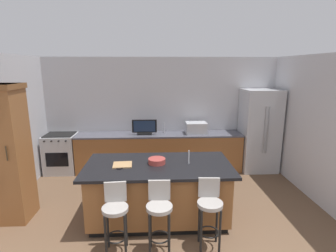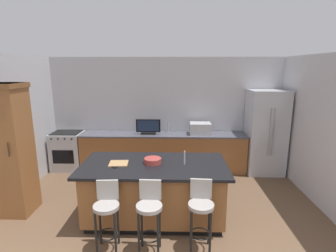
% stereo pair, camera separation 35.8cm
% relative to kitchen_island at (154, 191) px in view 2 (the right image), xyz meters
% --- Properties ---
extents(wall_back, '(6.03, 0.12, 2.65)m').
position_rel_kitchen_island_xyz_m(wall_back, '(0.11, 2.45, 0.85)').
color(wall_back, '#BCBCC1').
rests_on(wall_back, ground_plane).
extents(wall_right, '(0.12, 4.49, 2.65)m').
position_rel_kitchen_island_xyz_m(wall_right, '(2.92, 0.41, 0.85)').
color(wall_right, '#BCBCC1').
rests_on(wall_right, ground_plane).
extents(counter_back, '(3.87, 0.62, 0.90)m').
position_rel_kitchen_island_xyz_m(counter_back, '(0.05, 2.07, -0.03)').
color(counter_back, brown).
rests_on(counter_back, ground_plane).
extents(kitchen_island, '(2.28, 1.15, 0.94)m').
position_rel_kitchen_island_xyz_m(kitchen_island, '(0.00, 0.00, 0.00)').
color(kitchen_island, black).
rests_on(kitchen_island, ground_plane).
extents(refrigerator, '(0.82, 0.75, 1.92)m').
position_rel_kitchen_island_xyz_m(refrigerator, '(2.40, 2.02, 0.48)').
color(refrigerator, '#B7BABF').
rests_on(refrigerator, ground_plane).
extents(range_oven, '(0.70, 0.63, 0.92)m').
position_rel_kitchen_island_xyz_m(range_oven, '(-2.24, 2.07, -0.02)').
color(range_oven, '#B7BABF').
rests_on(range_oven, ground_plane).
extents(cabinet_tower, '(0.63, 0.57, 2.18)m').
position_rel_kitchen_island_xyz_m(cabinet_tower, '(-2.37, 0.14, 0.66)').
color(cabinet_tower, brown).
rests_on(cabinet_tower, ground_plane).
extents(microwave, '(0.48, 0.36, 0.26)m').
position_rel_kitchen_island_xyz_m(microwave, '(0.91, 2.07, 0.55)').
color(microwave, '#B7BABF').
rests_on(microwave, counter_back).
extents(tv_monitor, '(0.56, 0.16, 0.35)m').
position_rel_kitchen_island_xyz_m(tv_monitor, '(-0.29, 2.02, 0.58)').
color(tv_monitor, black).
rests_on(tv_monitor, counter_back).
extents(sink_faucet_back, '(0.02, 0.02, 0.24)m').
position_rel_kitchen_island_xyz_m(sink_faucet_back, '(0.16, 2.17, 0.54)').
color(sink_faucet_back, '#B2B2B7').
rests_on(sink_faucet_back, counter_back).
extents(sink_faucet_island, '(0.02, 0.02, 0.22)m').
position_rel_kitchen_island_xyz_m(sink_faucet_island, '(0.48, 0.00, 0.57)').
color(sink_faucet_island, '#B2B2B7').
rests_on(sink_faucet_island, kitchen_island).
extents(bar_stool_left, '(0.34, 0.35, 0.95)m').
position_rel_kitchen_island_xyz_m(bar_stool_left, '(-0.57, -0.75, 0.09)').
color(bar_stool_left, gray).
rests_on(bar_stool_left, ground_plane).
extents(bar_stool_center, '(0.34, 0.34, 0.98)m').
position_rel_kitchen_island_xyz_m(bar_stool_center, '(0.00, -0.79, 0.11)').
color(bar_stool_center, gray).
rests_on(bar_stool_center, ground_plane).
extents(bar_stool_right, '(0.34, 0.35, 0.96)m').
position_rel_kitchen_island_xyz_m(bar_stool_right, '(0.67, -0.71, 0.09)').
color(bar_stool_right, gray).
rests_on(bar_stool_right, ground_plane).
extents(fruit_bowl, '(0.27, 0.27, 0.08)m').
position_rel_kitchen_island_xyz_m(fruit_bowl, '(-0.02, 0.04, 0.50)').
color(fruit_bowl, '#993833').
rests_on(fruit_bowl, kitchen_island).
extents(cell_phone, '(0.14, 0.16, 0.01)m').
position_rel_kitchen_island_xyz_m(cell_phone, '(-0.56, -0.13, 0.46)').
color(cell_phone, black).
rests_on(cell_phone, kitchen_island).
extents(cutting_board, '(0.31, 0.29, 0.02)m').
position_rel_kitchen_island_xyz_m(cutting_board, '(-0.55, -0.01, 0.47)').
color(cutting_board, '#A87F51').
rests_on(cutting_board, kitchen_island).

